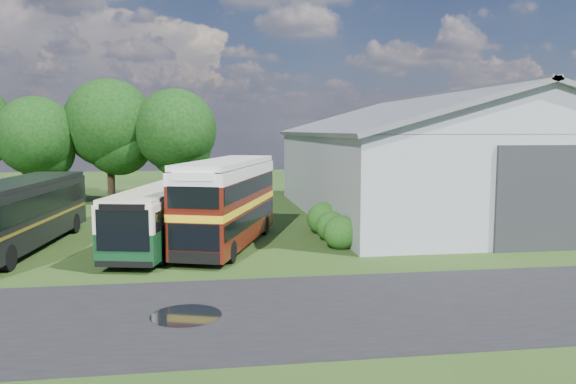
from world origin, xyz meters
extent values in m
plane|color=#203812|center=(0.00, 0.00, 0.00)|extent=(120.00, 120.00, 0.00)
cube|color=black|center=(3.00, -3.00, 0.00)|extent=(60.00, 8.00, 0.02)
cylinder|color=black|center=(-1.50, -3.00, 0.00)|extent=(2.20, 2.20, 0.01)
cube|color=gray|center=(15.00, 16.00, 2.75)|extent=(18.00, 24.00, 5.50)
cube|color=#2D3033|center=(15.00, 3.92, 2.50)|extent=(5.20, 0.18, 5.00)
cylinder|color=black|center=(-13.00, 23.50, 1.53)|extent=(0.56, 0.56, 3.06)
sphere|color=black|center=(-13.00, 23.50, 5.27)|extent=(5.78, 5.78, 5.78)
cylinder|color=black|center=(-8.00, 24.80, 1.80)|extent=(0.56, 0.56, 3.60)
sphere|color=black|center=(-8.00, 24.80, 6.20)|extent=(6.80, 6.80, 6.80)
cylinder|color=black|center=(-3.00, 23.80, 1.66)|extent=(0.56, 0.56, 3.31)
sphere|color=black|center=(-3.00, 23.80, 5.70)|extent=(6.26, 6.26, 6.26)
sphere|color=#194714|center=(5.60, 6.00, 0.00)|extent=(1.70, 1.70, 1.70)
sphere|color=#194714|center=(5.60, 8.00, 0.00)|extent=(1.60, 1.60, 1.60)
sphere|color=#194714|center=(5.60, 10.00, 0.00)|extent=(1.80, 1.80, 1.80)
cube|color=#0E351A|center=(-2.91, 7.53, 1.62)|extent=(4.75, 10.97, 2.66)
cube|color=#49120A|center=(0.24, 7.28, 2.27)|extent=(5.55, 10.18, 3.96)
cube|color=black|center=(-9.62, 8.00, 1.81)|extent=(3.81, 12.17, 2.98)
camera|label=1|loc=(-0.88, -19.99, 5.69)|focal=35.00mm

